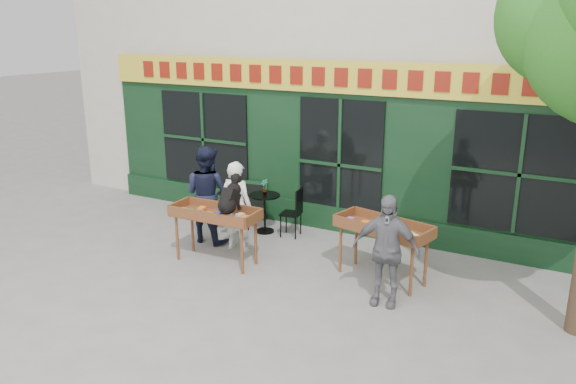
# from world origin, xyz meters

# --- Properties ---
(ground) EXTENTS (80.00, 80.00, 0.00)m
(ground) POSITION_xyz_m (0.00, 0.00, 0.00)
(ground) COLOR slate
(ground) RESTS_ON ground
(book_cart_center) EXTENTS (1.52, 0.67, 0.99)m
(book_cart_center) POSITION_xyz_m (-1.22, -0.08, 0.82)
(book_cart_center) COLOR brown
(book_cart_center) RESTS_ON ground
(dog) EXTENTS (0.36, 0.61, 0.60)m
(dog) POSITION_xyz_m (-0.87, -0.13, 1.29)
(dog) COLOR black
(dog) RESTS_ON book_cart_center
(woman) EXTENTS (0.61, 0.41, 1.64)m
(woman) POSITION_xyz_m (-1.22, 0.57, 0.82)
(woman) COLOR white
(woman) RESTS_ON ground
(book_cart_right) EXTENTS (1.60, 0.94, 0.99)m
(book_cart_right) POSITION_xyz_m (1.49, 0.61, 0.82)
(book_cart_right) COLOR brown
(book_cart_right) RESTS_ON ground
(man_right) EXTENTS (1.01, 0.52, 1.65)m
(man_right) POSITION_xyz_m (1.79, -0.14, 0.82)
(man_right) COLOR slate
(man_right) RESTS_ON ground
(bistro_table) EXTENTS (0.60, 0.60, 0.76)m
(bistro_table) POSITION_xyz_m (-1.25, 1.59, 0.54)
(bistro_table) COLOR black
(bistro_table) RESTS_ON ground
(bistro_chair_left) EXTENTS (0.51, 0.51, 0.95)m
(bistro_chair_left) POSITION_xyz_m (-1.87, 1.54, 0.56)
(bistro_chair_left) COLOR black
(bistro_chair_left) RESTS_ON ground
(bistro_chair_right) EXTENTS (0.41, 0.41, 0.95)m
(bistro_chair_right) POSITION_xyz_m (-0.61, 1.65, 0.56)
(bistro_chair_right) COLOR black
(bistro_chair_right) RESTS_ON ground
(potted_plant) EXTENTS (0.19, 0.16, 0.31)m
(potted_plant) POSITION_xyz_m (-1.25, 1.59, 0.92)
(potted_plant) COLOR gray
(potted_plant) RESTS_ON bistro_table
(man_left) EXTENTS (0.91, 0.72, 1.82)m
(man_left) POSITION_xyz_m (-1.95, 0.69, 0.91)
(man_left) COLOR black
(man_left) RESTS_ON ground
(chalkboard) EXTENTS (0.58, 0.29, 0.79)m
(chalkboard) POSITION_xyz_m (-1.89, 2.19, 0.40)
(chalkboard) COLOR black
(chalkboard) RESTS_ON ground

